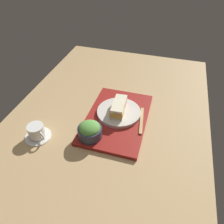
{
  "coord_description": "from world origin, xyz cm",
  "views": [
    {
      "loc": [
        -81.42,
        -24.69,
        74.05
      ],
      "look_at": [
        -5.85,
        -2.55,
        5.0
      ],
      "focal_mm": 34.31,
      "sensor_mm": 36.0,
      "label": 1
    }
  ],
  "objects_px": {
    "sandwich_plate": "(119,112)",
    "sandwich_far": "(120,103)",
    "sandwich_near": "(118,111)",
    "chopsticks_pair": "(141,120)",
    "coffee_cup": "(37,132)",
    "salad_bowl": "(90,130)"
  },
  "relations": [
    {
      "from": "sandwich_plate",
      "to": "chopsticks_pair",
      "type": "distance_m",
      "value": 0.12
    },
    {
      "from": "sandwich_near",
      "to": "coffee_cup",
      "type": "distance_m",
      "value": 0.39
    },
    {
      "from": "sandwich_near",
      "to": "chopsticks_pair",
      "type": "xyz_separation_m",
      "value": [
        0.01,
        -0.12,
        -0.04
      ]
    },
    {
      "from": "chopsticks_pair",
      "to": "coffee_cup",
      "type": "bearing_deg",
      "value": 116.51
    },
    {
      "from": "sandwich_far",
      "to": "coffee_cup",
      "type": "bearing_deg",
      "value": 130.43
    },
    {
      "from": "salad_bowl",
      "to": "chopsticks_pair",
      "type": "height_order",
      "value": "salad_bowl"
    },
    {
      "from": "coffee_cup",
      "to": "salad_bowl",
      "type": "bearing_deg",
      "value": -76.46
    },
    {
      "from": "sandwich_near",
      "to": "coffee_cup",
      "type": "xyz_separation_m",
      "value": [
        -0.21,
        0.32,
        -0.03
      ]
    },
    {
      "from": "sandwich_near",
      "to": "chopsticks_pair",
      "type": "height_order",
      "value": "sandwich_near"
    },
    {
      "from": "salad_bowl",
      "to": "sandwich_far",
      "type": "bearing_deg",
      "value": -21.11
    },
    {
      "from": "sandwich_near",
      "to": "salad_bowl",
      "type": "distance_m",
      "value": 0.18
    },
    {
      "from": "sandwich_near",
      "to": "salad_bowl",
      "type": "xyz_separation_m",
      "value": [
        -0.15,
        0.09,
        -0.01
      ]
    },
    {
      "from": "salad_bowl",
      "to": "chopsticks_pair",
      "type": "bearing_deg",
      "value": -51.45
    },
    {
      "from": "sandwich_near",
      "to": "chopsticks_pair",
      "type": "distance_m",
      "value": 0.13
    },
    {
      "from": "salad_bowl",
      "to": "chopsticks_pair",
      "type": "xyz_separation_m",
      "value": [
        0.16,
        -0.21,
        -0.03
      ]
    },
    {
      "from": "sandwich_near",
      "to": "coffee_cup",
      "type": "bearing_deg",
      "value": 123.01
    },
    {
      "from": "chopsticks_pair",
      "to": "coffee_cup",
      "type": "distance_m",
      "value": 0.49
    },
    {
      "from": "sandwich_plate",
      "to": "chopsticks_pair",
      "type": "xyz_separation_m",
      "value": [
        -0.02,
        -0.12,
        -0.01
      ]
    },
    {
      "from": "sandwich_plate",
      "to": "sandwich_far",
      "type": "height_order",
      "value": "sandwich_far"
    },
    {
      "from": "sandwich_plate",
      "to": "sandwich_far",
      "type": "xyz_separation_m",
      "value": [
        0.03,
        0.0,
        0.04
      ]
    },
    {
      "from": "salad_bowl",
      "to": "coffee_cup",
      "type": "relative_size",
      "value": 0.91
    },
    {
      "from": "sandwich_near",
      "to": "chopsticks_pair",
      "type": "relative_size",
      "value": 0.47
    }
  ]
}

